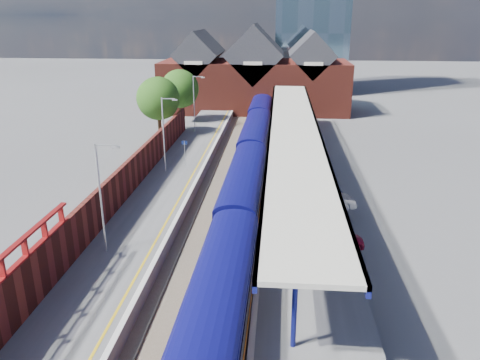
{
  "coord_description": "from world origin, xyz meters",
  "views": [
    {
      "loc": [
        4.09,
        -19.44,
        15.03
      ],
      "look_at": [
        1.15,
        15.55,
        2.6
      ],
      "focal_mm": 35.0,
      "sensor_mm": 36.0,
      "label": 1
    }
  ],
  "objects_px": {
    "train": "(251,156)",
    "lamp_post_b": "(102,192)",
    "lamp_post_c": "(165,130)",
    "parked_car_blue": "(318,194)",
    "lamp_post_d": "(195,100)",
    "platform_sign": "(185,149)",
    "parked_car_dark": "(322,234)",
    "parked_car_silver": "(325,201)",
    "parked_car_red": "(335,240)"
  },
  "relations": [
    {
      "from": "lamp_post_b",
      "to": "parked_car_dark",
      "type": "distance_m",
      "value": 14.06
    },
    {
      "from": "lamp_post_c",
      "to": "platform_sign",
      "type": "distance_m",
      "value": 3.34
    },
    {
      "from": "lamp_post_c",
      "to": "parked_car_silver",
      "type": "height_order",
      "value": "lamp_post_c"
    },
    {
      "from": "parked_car_dark",
      "to": "parked_car_blue",
      "type": "relative_size",
      "value": 0.94
    },
    {
      "from": "train",
      "to": "lamp_post_b",
      "type": "bearing_deg",
      "value": -113.64
    },
    {
      "from": "lamp_post_d",
      "to": "parked_car_blue",
      "type": "distance_m",
      "value": 26.57
    },
    {
      "from": "lamp_post_c",
      "to": "parked_car_red",
      "type": "height_order",
      "value": "lamp_post_c"
    },
    {
      "from": "lamp_post_b",
      "to": "lamp_post_c",
      "type": "xyz_separation_m",
      "value": [
        0.0,
        16.0,
        0.0
      ]
    },
    {
      "from": "parked_car_dark",
      "to": "parked_car_blue",
      "type": "distance_m",
      "value": 7.2
    },
    {
      "from": "lamp_post_b",
      "to": "parked_car_red",
      "type": "relative_size",
      "value": 1.92
    },
    {
      "from": "parked_car_dark",
      "to": "parked_car_red",
      "type": "bearing_deg",
      "value": -119.72
    },
    {
      "from": "lamp_post_b",
      "to": "lamp_post_c",
      "type": "height_order",
      "value": "same"
    },
    {
      "from": "parked_car_dark",
      "to": "lamp_post_b",
      "type": "bearing_deg",
      "value": 114.3
    },
    {
      "from": "lamp_post_d",
      "to": "parked_car_silver",
      "type": "relative_size",
      "value": 1.51
    },
    {
      "from": "parked_car_dark",
      "to": "parked_car_blue",
      "type": "height_order",
      "value": "parked_car_blue"
    },
    {
      "from": "train",
      "to": "parked_car_dark",
      "type": "bearing_deg",
      "value": -70.31
    },
    {
      "from": "lamp_post_d",
      "to": "parked_car_red",
      "type": "distance_m",
      "value": 33.8
    },
    {
      "from": "parked_car_silver",
      "to": "parked_car_blue",
      "type": "distance_m",
      "value": 1.75
    },
    {
      "from": "train",
      "to": "parked_car_silver",
      "type": "relative_size",
      "value": 14.26
    },
    {
      "from": "lamp_post_d",
      "to": "lamp_post_b",
      "type": "bearing_deg",
      "value": -90.0
    },
    {
      "from": "lamp_post_c",
      "to": "parked_car_silver",
      "type": "bearing_deg",
      "value": -30.27
    },
    {
      "from": "parked_car_silver",
      "to": "lamp_post_b",
      "type": "bearing_deg",
      "value": 101.88
    },
    {
      "from": "lamp_post_c",
      "to": "parked_car_red",
      "type": "distance_m",
      "value": 20.57
    },
    {
      "from": "lamp_post_c",
      "to": "parked_car_red",
      "type": "xyz_separation_m",
      "value": [
        14.23,
        -14.47,
        -3.37
      ]
    },
    {
      "from": "lamp_post_b",
      "to": "platform_sign",
      "type": "distance_m",
      "value": 18.2
    },
    {
      "from": "lamp_post_c",
      "to": "parked_car_blue",
      "type": "distance_m",
      "value": 15.54
    },
    {
      "from": "train",
      "to": "parked_car_dark",
      "type": "height_order",
      "value": "train"
    },
    {
      "from": "lamp_post_b",
      "to": "parked_car_red",
      "type": "height_order",
      "value": "lamp_post_b"
    },
    {
      "from": "lamp_post_d",
      "to": "parked_car_silver",
      "type": "bearing_deg",
      "value": -59.82
    },
    {
      "from": "parked_car_blue",
      "to": "parked_car_silver",
      "type": "bearing_deg",
      "value": -151.7
    },
    {
      "from": "platform_sign",
      "to": "parked_car_silver",
      "type": "bearing_deg",
      "value": -38.78
    },
    {
      "from": "platform_sign",
      "to": "parked_car_red",
      "type": "relative_size",
      "value": 0.69
    },
    {
      "from": "lamp_post_c",
      "to": "platform_sign",
      "type": "bearing_deg",
      "value": 55.74
    },
    {
      "from": "parked_car_red",
      "to": "train",
      "type": "bearing_deg",
      "value": 10.58
    },
    {
      "from": "platform_sign",
      "to": "parked_car_red",
      "type": "bearing_deg",
      "value": -52.01
    },
    {
      "from": "lamp_post_c",
      "to": "platform_sign",
      "type": "relative_size",
      "value": 2.8
    },
    {
      "from": "lamp_post_d",
      "to": "platform_sign",
      "type": "height_order",
      "value": "lamp_post_d"
    },
    {
      "from": "train",
      "to": "lamp_post_c",
      "type": "bearing_deg",
      "value": -166.09
    },
    {
      "from": "parked_car_red",
      "to": "parked_car_dark",
      "type": "xyz_separation_m",
      "value": [
        -0.76,
        0.75,
        0.01
      ]
    },
    {
      "from": "lamp_post_d",
      "to": "parked_car_blue",
      "type": "bearing_deg",
      "value": -58.68
    },
    {
      "from": "platform_sign",
      "to": "parked_car_blue",
      "type": "distance_m",
      "value": 15.03
    },
    {
      "from": "platform_sign",
      "to": "parked_car_dark",
      "type": "height_order",
      "value": "platform_sign"
    },
    {
      "from": "lamp_post_c",
      "to": "lamp_post_d",
      "type": "height_order",
      "value": "same"
    },
    {
      "from": "lamp_post_d",
      "to": "parked_car_red",
      "type": "bearing_deg",
      "value": -64.97
    },
    {
      "from": "lamp_post_c",
      "to": "parked_car_silver",
      "type": "xyz_separation_m",
      "value": [
        14.09,
        -8.22,
        -3.23
      ]
    },
    {
      "from": "lamp_post_b",
      "to": "parked_car_dark",
      "type": "xyz_separation_m",
      "value": [
        13.46,
        2.28,
        -3.36
      ]
    },
    {
      "from": "lamp_post_b",
      "to": "parked_car_red",
      "type": "distance_m",
      "value": 14.7
    },
    {
      "from": "lamp_post_b",
      "to": "platform_sign",
      "type": "bearing_deg",
      "value": 85.67
    },
    {
      "from": "train",
      "to": "parked_car_dark",
      "type": "relative_size",
      "value": 15.06
    },
    {
      "from": "lamp_post_c",
      "to": "parked_car_red",
      "type": "relative_size",
      "value": 1.92
    }
  ]
}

